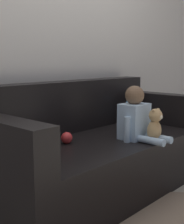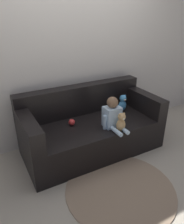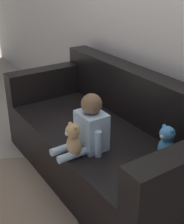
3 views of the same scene
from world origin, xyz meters
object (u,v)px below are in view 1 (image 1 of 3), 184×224
(toy_ball, at_px, (67,138))
(person_baby, at_px, (136,118))
(couch, at_px, (93,152))
(plush_toy_side, at_px, (131,112))
(teddy_bear_brown, at_px, (155,125))

(toy_ball, bearing_deg, person_baby, -32.65)
(couch, xyz_separation_m, plush_toy_side, (0.57, 0.06, 0.24))
(teddy_bear_brown, xyz_separation_m, toy_ball, (-0.48, 0.43, -0.08))
(person_baby, bearing_deg, couch, 122.23)
(person_baby, height_order, teddy_bear_brown, person_baby)
(teddy_bear_brown, relative_size, plush_toy_side, 0.98)
(couch, bearing_deg, plush_toy_side, 5.69)
(couch, height_order, person_baby, couch)
(couch, relative_size, plush_toy_side, 7.40)
(person_baby, height_order, plush_toy_side, person_baby)
(couch, height_order, teddy_bear_brown, couch)
(person_baby, distance_m, teddy_bear_brown, 0.15)
(teddy_bear_brown, distance_m, plush_toy_side, 0.60)
(teddy_bear_brown, bearing_deg, person_baby, 102.33)
(couch, xyz_separation_m, toy_ball, (-0.27, 0.01, 0.16))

